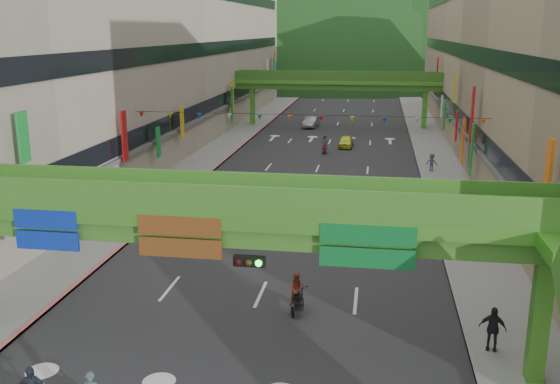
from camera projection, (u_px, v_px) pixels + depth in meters
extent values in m
cube|color=#28282B|center=(327.00, 148.00, 65.94)|extent=(18.00, 140.00, 0.02)
cube|color=gray|center=(225.00, 145.00, 67.56)|extent=(4.00, 140.00, 0.15)
cube|color=gray|center=(433.00, 151.00, 64.28)|extent=(4.00, 140.00, 0.15)
cube|color=#CC5959|center=(243.00, 145.00, 67.27)|extent=(0.20, 140.00, 0.18)
cube|color=gray|center=(414.00, 150.00, 64.56)|extent=(0.20, 140.00, 0.18)
cube|color=#9E937F|center=(150.00, 56.00, 66.37)|extent=(12.00, 95.00, 19.00)
cube|color=black|center=(207.00, 106.00, 66.81)|extent=(0.08, 90.25, 1.40)
cube|color=black|center=(205.00, 49.00, 65.29)|extent=(0.08, 90.25, 1.40)
cube|color=gray|center=(523.00, 58.00, 60.70)|extent=(12.00, 95.00, 19.00)
cube|color=black|center=(455.00, 111.00, 62.94)|extent=(0.08, 90.25, 1.40)
cube|color=black|center=(460.00, 50.00, 61.42)|extent=(0.08, 90.25, 1.40)
cube|color=#4C9E2D|center=(229.00, 215.00, 22.42)|extent=(28.00, 2.20, 0.50)
cube|color=#387223|center=(229.00, 231.00, 22.58)|extent=(28.00, 1.76, 0.70)
cube|color=#4C9E2D|center=(539.00, 321.00, 21.63)|extent=(0.60, 0.60, 4.80)
cube|color=#387223|center=(221.00, 201.00, 21.23)|extent=(28.00, 0.12, 1.10)
cube|color=#387223|center=(235.00, 186.00, 23.22)|extent=(28.00, 0.12, 1.10)
cube|color=navy|center=(47.00, 231.00, 22.52)|extent=(2.40, 0.12, 1.50)
cube|color=#593314|center=(180.00, 238.00, 21.77)|extent=(3.00, 0.12, 1.50)
cube|color=#0C5926|center=(367.00, 248.00, 20.80)|extent=(3.20, 0.12, 1.50)
cube|color=black|center=(249.00, 261.00, 21.42)|extent=(1.10, 0.28, 0.35)
cube|color=#4C9E2D|center=(337.00, 82.00, 78.82)|extent=(28.00, 2.20, 0.50)
cube|color=#387223|center=(337.00, 87.00, 78.97)|extent=(28.00, 1.76, 0.70)
cube|color=#4C9E2D|center=(252.00, 107.00, 81.31)|extent=(0.60, 0.60, 4.80)
cube|color=#4C9E2D|center=(425.00, 110.00, 78.03)|extent=(0.60, 0.60, 4.80)
cube|color=#387223|center=(337.00, 76.00, 77.62)|extent=(28.00, 0.12, 1.10)
cube|color=#387223|center=(338.00, 75.00, 79.61)|extent=(28.00, 0.12, 1.10)
ellipsoid|color=#1C4419|center=(306.00, 75.00, 173.32)|extent=(168.00, 140.00, 112.00)
ellipsoid|color=#1C4419|center=(446.00, 71.00, 186.47)|extent=(208.00, 176.00, 128.00)
cylinder|color=black|center=(305.00, 115.00, 45.25)|extent=(26.00, 0.03, 0.03)
cone|color=red|center=(142.00, 115.00, 47.18)|extent=(0.36, 0.36, 0.40)
cone|color=gold|center=(170.00, 115.00, 46.84)|extent=(0.36, 0.36, 0.40)
cone|color=#193FB2|center=(200.00, 116.00, 46.50)|extent=(0.36, 0.36, 0.40)
cone|color=silver|center=(229.00, 117.00, 46.16)|extent=(0.36, 0.36, 0.40)
cone|color=#198C33|center=(259.00, 117.00, 45.82)|extent=(0.36, 0.36, 0.40)
cone|color=orange|center=(290.00, 118.00, 45.48)|extent=(0.36, 0.36, 0.40)
cone|color=red|center=(321.00, 119.00, 45.15)|extent=(0.36, 0.36, 0.40)
cone|color=gold|center=(353.00, 119.00, 44.81)|extent=(0.36, 0.36, 0.40)
cone|color=#193FB2|center=(384.00, 120.00, 44.47)|extent=(0.36, 0.36, 0.40)
cone|color=silver|center=(417.00, 121.00, 44.13)|extent=(0.36, 0.36, 0.40)
cone|color=#198C33|center=(450.00, 121.00, 43.79)|extent=(0.36, 0.36, 0.40)
cone|color=orange|center=(483.00, 122.00, 43.45)|extent=(0.36, 0.36, 0.40)
cube|color=black|center=(297.00, 301.00, 27.61)|extent=(0.67, 1.35, 0.35)
cube|color=black|center=(297.00, 296.00, 27.55)|extent=(0.43, 0.61, 0.18)
cube|color=black|center=(302.00, 286.00, 27.97)|extent=(0.55, 0.20, 0.06)
cylinder|color=black|center=(302.00, 303.00, 28.17)|extent=(0.22, 0.51, 0.50)
cylinder|color=black|center=(293.00, 312.00, 27.20)|extent=(0.22, 0.51, 0.50)
imported|color=brown|center=(298.00, 289.00, 27.47)|extent=(0.87, 0.75, 1.53)
cube|color=maroon|center=(324.00, 148.00, 63.16)|extent=(0.51, 1.33, 0.35)
cube|color=maroon|center=(325.00, 146.00, 63.09)|extent=(0.37, 0.58, 0.18)
cube|color=maroon|center=(326.00, 142.00, 63.54)|extent=(0.55, 0.13, 0.06)
cylinder|color=black|center=(326.00, 150.00, 63.74)|extent=(0.16, 0.51, 0.50)
cylinder|color=black|center=(323.00, 152.00, 62.72)|extent=(0.16, 0.51, 0.50)
imported|color=#45444B|center=(325.00, 143.00, 63.01)|extent=(0.81, 0.58, 1.55)
cube|color=black|center=(417.00, 229.00, 37.62)|extent=(1.32, 0.41, 0.35)
cube|color=black|center=(417.00, 225.00, 37.56)|extent=(0.56, 0.33, 0.18)
cube|color=black|center=(427.00, 221.00, 37.39)|extent=(0.09, 0.55, 0.06)
cylinder|color=black|center=(426.00, 234.00, 37.59)|extent=(0.50, 0.12, 0.50)
cylinder|color=black|center=(407.00, 233.00, 37.80)|extent=(0.50, 0.12, 0.50)
cube|color=black|center=(415.00, 218.00, 39.72)|extent=(1.32, 0.41, 0.35)
cube|color=black|center=(415.00, 214.00, 39.66)|extent=(0.56, 0.33, 0.18)
cube|color=black|center=(424.00, 211.00, 39.49)|extent=(0.09, 0.55, 0.06)
cylinder|color=black|center=(424.00, 223.00, 39.69)|extent=(0.50, 0.12, 0.50)
cylinder|color=black|center=(406.00, 222.00, 39.91)|extent=(0.50, 0.12, 0.50)
cube|color=black|center=(413.00, 209.00, 41.83)|extent=(1.32, 0.41, 0.35)
cube|color=black|center=(414.00, 205.00, 41.76)|extent=(0.56, 0.33, 0.18)
cube|color=black|center=(422.00, 202.00, 41.59)|extent=(0.09, 0.55, 0.06)
cylinder|color=black|center=(421.00, 213.00, 41.79)|extent=(0.50, 0.12, 0.50)
cylinder|color=black|center=(405.00, 213.00, 42.01)|extent=(0.50, 0.12, 0.50)
cube|color=black|center=(412.00, 200.00, 43.93)|extent=(1.32, 0.41, 0.35)
cube|color=black|center=(412.00, 197.00, 43.87)|extent=(0.56, 0.33, 0.18)
cube|color=black|center=(420.00, 194.00, 43.69)|extent=(0.09, 0.55, 0.06)
cylinder|color=black|center=(419.00, 205.00, 43.90)|extent=(0.50, 0.12, 0.50)
cylinder|color=black|center=(404.00, 204.00, 44.11)|extent=(0.50, 0.12, 0.50)
imported|color=gray|center=(311.00, 122.00, 79.92)|extent=(1.88, 4.45, 1.43)
imported|color=yellow|center=(346.00, 142.00, 66.45)|extent=(1.58, 3.68, 1.24)
imported|color=#A54D28|center=(489.00, 232.00, 36.01)|extent=(1.03, 0.92, 1.77)
imported|color=black|center=(492.00, 332.00, 24.09)|extent=(1.11, 0.66, 1.77)
imported|color=#2E3754|center=(432.00, 164.00, 54.69)|extent=(0.81, 0.65, 1.52)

